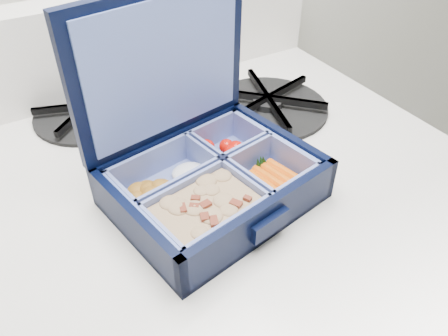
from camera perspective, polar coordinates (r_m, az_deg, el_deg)
bento_box at (r=0.50m, az=-1.35°, el=-1.95°), size 0.25×0.21×0.05m
burner_grate at (r=0.68m, az=5.71°, el=8.66°), size 0.23×0.23×0.03m
burner_grate_rear at (r=0.69m, az=-17.25°, el=7.23°), size 0.21×0.21×0.02m
fork at (r=0.63m, az=-3.76°, el=4.94°), size 0.15×0.15×0.01m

